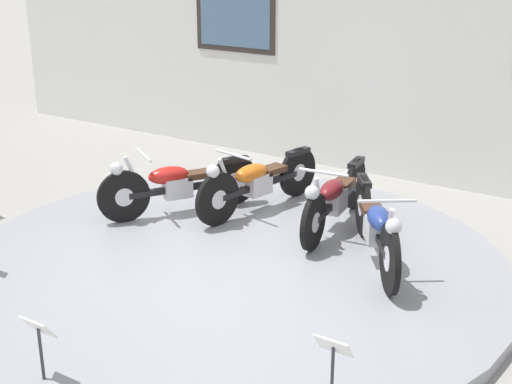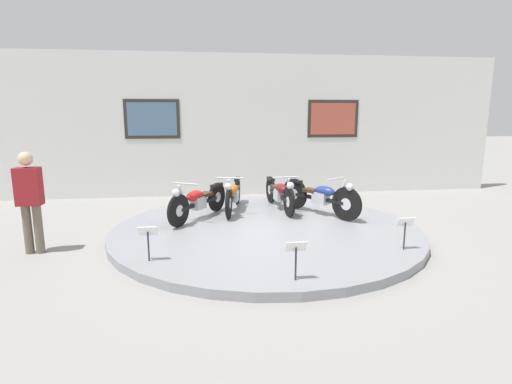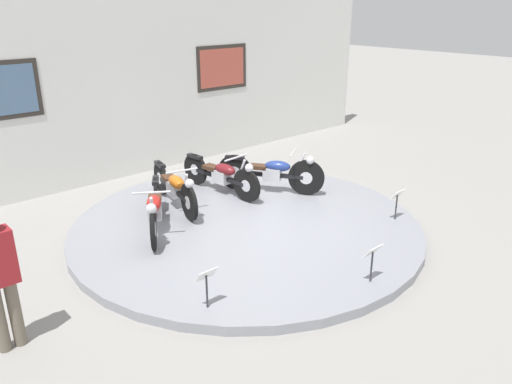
% 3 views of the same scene
% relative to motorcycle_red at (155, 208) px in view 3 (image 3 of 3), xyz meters
% --- Properties ---
extents(ground_plane, '(60.00, 60.00, 0.00)m').
position_rel_motorcycle_red_xyz_m(ground_plane, '(1.24, -0.72, -0.50)').
color(ground_plane, gray).
extents(display_platform, '(5.56, 5.56, 0.13)m').
position_rel_motorcycle_red_xyz_m(display_platform, '(1.24, -0.72, -0.44)').
color(display_platform, gray).
rests_on(display_platform, ground_plane).
extents(back_wall, '(14.00, 0.22, 3.71)m').
position_rel_motorcycle_red_xyz_m(back_wall, '(1.24, 3.05, 1.35)').
color(back_wall, silver).
rests_on(back_wall, ground_plane).
extents(motorcycle_red, '(1.11, 1.67, 0.78)m').
position_rel_motorcycle_red_xyz_m(motorcycle_red, '(0.00, 0.00, 0.00)').
color(motorcycle_red, black).
rests_on(motorcycle_red, display_platform).
extents(motorcycle_orange, '(0.58, 1.93, 0.78)m').
position_rel_motorcycle_red_xyz_m(motorcycle_orange, '(0.74, 0.58, 0.00)').
color(motorcycle_orange, black).
rests_on(motorcycle_orange, display_platform).
extents(motorcycle_maroon, '(0.54, 1.95, 0.78)m').
position_rel_motorcycle_red_xyz_m(motorcycle_maroon, '(1.74, 0.57, -0.00)').
color(motorcycle_maroon, black).
rests_on(motorcycle_maroon, display_platform).
extents(motorcycle_blue, '(1.19, 1.69, 0.81)m').
position_rel_motorcycle_red_xyz_m(motorcycle_blue, '(2.48, 0.00, 0.02)').
color(motorcycle_blue, black).
rests_on(motorcycle_blue, display_platform).
extents(info_placard_front_left, '(0.26, 0.11, 0.51)m').
position_rel_motorcycle_red_xyz_m(info_placard_front_left, '(-0.65, -2.24, -0.00)').
color(info_placard_front_left, '#333338').
rests_on(info_placard_front_left, display_platform).
extents(info_placard_front_centre, '(0.26, 0.11, 0.51)m').
position_rel_motorcycle_red_xyz_m(info_placard_front_centre, '(1.24, -3.15, -0.00)').
color(info_placard_front_centre, '#333338').
rests_on(info_placard_front_centre, display_platform).
extents(info_placard_front_right, '(0.26, 0.11, 0.51)m').
position_rel_motorcycle_red_xyz_m(info_placard_front_right, '(3.14, -2.24, -0.00)').
color(info_placard_front_right, '#333338').
rests_on(info_placard_front_right, display_platform).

